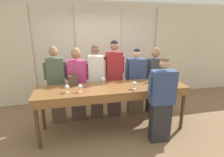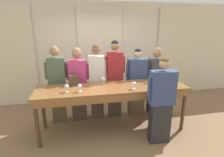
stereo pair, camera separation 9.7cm
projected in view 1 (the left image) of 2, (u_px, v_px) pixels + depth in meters
name	position (u px, v px, depth m)	size (l,w,h in m)	color
ground_plane	(113.00, 129.00, 3.77)	(18.00, 18.00, 0.00)	#846647
wall_back	(98.00, 52.00, 5.09)	(12.00, 0.06, 2.80)	beige
curtain_panel_left	(7.00, 58.00, 4.53)	(1.27, 0.03, 2.69)	beige
curtain_panel_center	(99.00, 55.00, 5.05)	(1.27, 0.03, 2.69)	beige
curtain_panel_right	(173.00, 52.00, 5.57)	(1.27, 0.03, 2.69)	beige
tasting_bar	(113.00, 92.00, 3.50)	(3.01, 0.78, 0.96)	brown
wine_bottle	(151.00, 77.00, 3.81)	(0.09, 0.09, 0.32)	black
handbag	(73.00, 80.00, 3.58)	(0.19, 0.15, 0.27)	brown
wine_glass_front_left	(153.00, 83.00, 3.38)	(0.08, 0.08, 0.14)	white
wine_glass_front_mid	(134.00, 84.00, 3.37)	(0.08, 0.08, 0.14)	white
wine_glass_front_right	(67.00, 87.00, 3.18)	(0.08, 0.08, 0.14)	white
wine_glass_center_left	(171.00, 82.00, 3.48)	(0.08, 0.08, 0.14)	white
wine_glass_center_mid	(80.00, 87.00, 3.20)	(0.08, 0.08, 0.14)	white
wine_glass_center_right	(103.00, 79.00, 3.67)	(0.08, 0.08, 0.14)	white
pen	(134.00, 91.00, 3.25)	(0.05, 0.13, 0.01)	maroon
guest_olive_jacket	(57.00, 85.00, 3.83)	(0.48, 0.28, 1.73)	brown
guest_pink_top	(78.00, 84.00, 3.93)	(0.50, 0.27, 1.69)	#473833
guest_cream_sweater	(96.00, 81.00, 4.02)	(0.46, 0.27, 1.75)	#473833
guest_striped_shirt	(114.00, 78.00, 4.09)	(0.48, 0.24, 1.83)	#473833
guest_navy_coat	(136.00, 82.00, 4.25)	(0.54, 0.26, 1.63)	brown
guest_beige_cap	(154.00, 78.00, 4.34)	(0.47, 0.26, 1.65)	#28282D
host_pouring	(162.00, 101.00, 3.17)	(0.55, 0.24, 1.62)	#28282D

